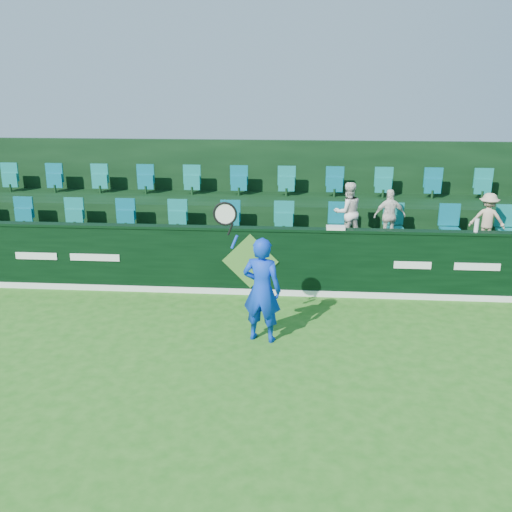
# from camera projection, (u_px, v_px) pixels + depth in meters

# --- Properties ---
(ground) EXTENTS (60.00, 60.00, 0.00)m
(ground) POSITION_uv_depth(u_px,v_px,m) (225.00, 401.00, 7.57)
(ground) COLOR #246718
(ground) RESTS_ON ground
(sponsor_hoarding) EXTENTS (16.00, 0.25, 1.35)m
(sponsor_hoarding) POSITION_uv_depth(u_px,v_px,m) (251.00, 261.00, 11.17)
(sponsor_hoarding) COLOR black
(sponsor_hoarding) RESTS_ON ground
(stand_tier_front) EXTENTS (16.00, 2.00, 0.80)m
(stand_tier_front) POSITION_uv_depth(u_px,v_px,m) (255.00, 257.00, 12.30)
(stand_tier_front) COLOR black
(stand_tier_front) RESTS_ON ground
(stand_tier_back) EXTENTS (16.00, 1.80, 1.30)m
(stand_tier_back) POSITION_uv_depth(u_px,v_px,m) (261.00, 225.00, 14.04)
(stand_tier_back) COLOR black
(stand_tier_back) RESTS_ON ground
(stand_rear) EXTENTS (16.00, 4.10, 2.60)m
(stand_rear) POSITION_uv_depth(u_px,v_px,m) (263.00, 198.00, 14.29)
(stand_rear) COLOR black
(stand_rear) RESTS_ON ground
(seat_row_front) EXTENTS (13.50, 0.50, 0.60)m
(seat_row_front) POSITION_uv_depth(u_px,v_px,m) (257.00, 221.00, 12.48)
(seat_row_front) COLOR #137973
(seat_row_front) RESTS_ON stand_tier_front
(seat_row_back) EXTENTS (13.50, 0.50, 0.60)m
(seat_row_back) POSITION_uv_depth(u_px,v_px,m) (262.00, 184.00, 14.04)
(seat_row_back) COLOR #137973
(seat_row_back) RESTS_ON stand_tier_back
(tennis_player) EXTENTS (1.16, 0.55, 2.37)m
(tennis_player) POSITION_uv_depth(u_px,v_px,m) (261.00, 289.00, 9.09)
(tennis_player) COLOR #0B36C8
(tennis_player) RESTS_ON ground
(spectator_left) EXTENTS (0.73, 0.65, 1.26)m
(spectator_left) POSITION_uv_depth(u_px,v_px,m) (348.00, 212.00, 11.87)
(spectator_left) COLOR white
(spectator_left) RESTS_ON stand_tier_front
(spectator_middle) EXTENTS (0.69, 0.35, 1.12)m
(spectator_middle) POSITION_uv_depth(u_px,v_px,m) (390.00, 216.00, 11.82)
(spectator_middle) COLOR white
(spectator_middle) RESTS_ON stand_tier_front
(spectator_right) EXTENTS (0.78, 0.58, 1.07)m
(spectator_right) POSITION_uv_depth(u_px,v_px,m) (488.00, 219.00, 11.68)
(spectator_right) COLOR #CAB38E
(spectator_right) RESTS_ON stand_tier_front
(towel) EXTENTS (0.35, 0.23, 0.05)m
(towel) POSITION_uv_depth(u_px,v_px,m) (336.00, 228.00, 10.84)
(towel) COLOR white
(towel) RESTS_ON sponsor_hoarding
(drinks_bottle) EXTENTS (0.08, 0.08, 0.25)m
(drinks_bottle) POSITION_uv_depth(u_px,v_px,m) (477.00, 225.00, 10.62)
(drinks_bottle) COLOR white
(drinks_bottle) RESTS_ON sponsor_hoarding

